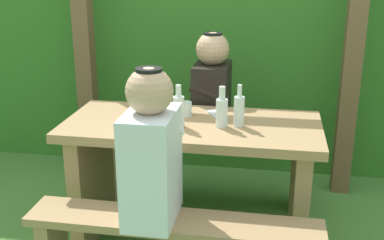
# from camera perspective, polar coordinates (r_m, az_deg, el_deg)

# --- Properties ---
(hedge_backdrop) EXTENTS (6.40, 1.08, 2.07)m
(hedge_backdrop) POSITION_cam_1_polar(r_m,az_deg,el_deg) (4.18, 3.86, 10.70)
(hedge_backdrop) COLOR #347023
(hedge_backdrop) RESTS_ON ground_plane
(pergola_post_left) EXTENTS (0.12, 0.12, 1.96)m
(pergola_post_left) POSITION_cam_1_polar(r_m,az_deg,el_deg) (3.66, -12.44, 8.25)
(pergola_post_left) COLOR brown
(pergola_post_left) RESTS_ON ground_plane
(pergola_post_right) EXTENTS (0.12, 0.12, 1.96)m
(pergola_post_right) POSITION_cam_1_polar(r_m,az_deg,el_deg) (3.43, 18.26, 7.09)
(pergola_post_right) COLOR brown
(pergola_post_right) RESTS_ON ground_plane
(picnic_table) EXTENTS (1.40, 0.64, 0.75)m
(picnic_table) POSITION_cam_1_polar(r_m,az_deg,el_deg) (2.76, 0.00, -4.99)
(picnic_table) COLOR #9E7A51
(picnic_table) RESTS_ON ground_plane
(bench_far) EXTENTS (1.40, 0.24, 0.44)m
(bench_far) POSITION_cam_1_polar(r_m,az_deg,el_deg) (3.30, 1.54, -4.42)
(bench_far) COLOR #9E7A51
(bench_far) RESTS_ON ground_plane
(person_white_shirt) EXTENTS (0.25, 0.35, 0.72)m
(person_white_shirt) POSITION_cam_1_polar(r_m,az_deg,el_deg) (2.20, -4.77, -3.73)
(person_white_shirt) COLOR silver
(person_white_shirt) RESTS_ON bench_near
(person_black_coat) EXTENTS (0.25, 0.35, 0.72)m
(person_black_coat) POSITION_cam_1_polar(r_m,az_deg,el_deg) (3.14, 2.34, 3.20)
(person_black_coat) COLOR black
(person_black_coat) RESTS_ON bench_far
(drinking_glass) EXTENTS (0.08, 0.08, 0.08)m
(drinking_glass) POSITION_cam_1_polar(r_m,az_deg,el_deg) (2.76, -0.81, 1.29)
(drinking_glass) COLOR silver
(drinking_glass) RESTS_ON picnic_table
(bottle_left) EXTENTS (0.06, 0.06, 0.22)m
(bottle_left) POSITION_cam_1_polar(r_m,az_deg,el_deg) (2.58, 3.50, 1.07)
(bottle_left) COLOR silver
(bottle_left) RESTS_ON picnic_table
(bottle_right) EXTENTS (0.06, 0.06, 0.23)m
(bottle_right) POSITION_cam_1_polar(r_m,az_deg,el_deg) (2.58, -1.57, 1.18)
(bottle_right) COLOR silver
(bottle_right) RESTS_ON picnic_table
(bottle_center) EXTENTS (0.06, 0.06, 0.23)m
(bottle_center) POSITION_cam_1_polar(r_m,az_deg,el_deg) (2.59, 5.52, 1.15)
(bottle_center) COLOR silver
(bottle_center) RESTS_ON picnic_table
(cell_phone) EXTENTS (0.13, 0.16, 0.01)m
(cell_phone) POSITION_cam_1_polar(r_m,az_deg,el_deg) (2.80, 2.88, 0.71)
(cell_phone) COLOR silver
(cell_phone) RESTS_ON picnic_table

